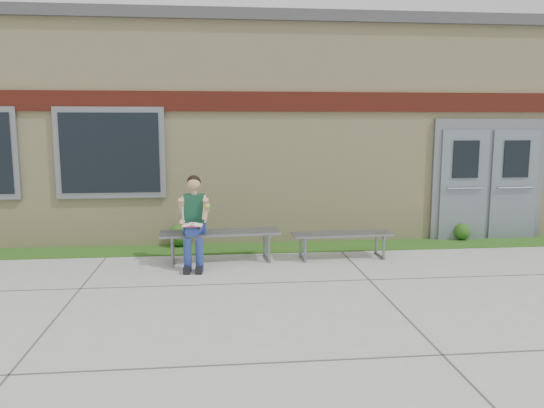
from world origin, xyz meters
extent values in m
plane|color=#9E9E99|center=(0.00, 0.00, 0.00)|extent=(80.00, 80.00, 0.00)
cube|color=#284F15|center=(0.00, 2.60, 0.01)|extent=(16.00, 0.80, 0.02)
cube|color=beige|center=(0.00, 6.00, 2.00)|extent=(16.00, 6.00, 4.00)
cube|color=#3F3F42|center=(0.00, 6.00, 4.10)|extent=(16.20, 6.20, 0.20)
cube|color=maroon|center=(0.00, 2.97, 2.60)|extent=(16.00, 0.06, 0.35)
cube|color=slate|center=(-3.00, 2.96, 1.70)|extent=(1.90, 0.08, 1.60)
cube|color=black|center=(-3.00, 2.92, 1.70)|extent=(1.70, 0.04, 1.40)
cube|color=slate|center=(4.00, 2.96, 1.15)|extent=(2.20, 0.08, 2.30)
cube|color=slate|center=(3.50, 2.91, 1.05)|extent=(0.92, 0.06, 2.10)
cube|color=slate|center=(4.50, 2.91, 1.05)|extent=(0.92, 0.06, 2.10)
cube|color=slate|center=(-1.10, 1.77, 0.48)|extent=(1.93, 0.65, 0.04)
cube|color=slate|center=(-1.86, 1.77, 0.22)|extent=(0.08, 0.53, 0.43)
cube|color=slate|center=(-0.34, 1.77, 0.22)|extent=(0.08, 0.53, 0.43)
cube|color=slate|center=(0.90, 1.77, 0.41)|extent=(1.66, 0.52, 0.03)
cube|color=slate|center=(0.24, 1.77, 0.19)|extent=(0.06, 0.46, 0.37)
cube|color=slate|center=(1.55, 1.77, 0.19)|extent=(0.06, 0.46, 0.37)
cube|color=navy|center=(-1.50, 1.71, 0.57)|extent=(0.35, 0.26, 0.16)
cube|color=#0F371B|center=(-1.50, 1.69, 0.88)|extent=(0.33, 0.22, 0.46)
sphere|color=tan|center=(-1.50, 1.68, 1.28)|extent=(0.22, 0.22, 0.21)
sphere|color=black|center=(-1.50, 1.70, 1.30)|extent=(0.23, 0.23, 0.22)
cylinder|color=navy|center=(-1.61, 1.46, 0.59)|extent=(0.17, 0.43, 0.15)
cylinder|color=navy|center=(-1.43, 1.45, 0.59)|extent=(0.17, 0.43, 0.15)
cylinder|color=navy|center=(-1.60, 1.22, 0.25)|extent=(0.12, 0.12, 0.50)
cylinder|color=navy|center=(-1.42, 1.21, 0.25)|extent=(0.12, 0.12, 0.50)
cube|color=black|center=(-1.60, 1.15, 0.05)|extent=(0.11, 0.26, 0.10)
cube|color=black|center=(-1.42, 1.14, 0.05)|extent=(0.11, 0.26, 0.10)
cylinder|color=tan|center=(-1.70, 1.64, 0.94)|extent=(0.10, 0.23, 0.26)
cylinder|color=tan|center=(-1.32, 1.62, 0.94)|extent=(0.10, 0.23, 0.26)
cube|color=white|center=(-1.52, 1.34, 0.69)|extent=(0.32, 0.24, 0.01)
cube|color=#D54F54|center=(-1.52, 1.34, 0.68)|extent=(0.32, 0.25, 0.01)
sphere|color=#93CE37|center=(-1.29, 1.48, 0.95)|extent=(0.08, 0.08, 0.08)
sphere|color=#284F15|center=(-1.83, 2.85, 0.22)|extent=(0.40, 0.40, 0.40)
sphere|color=#284F15|center=(3.50, 2.85, 0.18)|extent=(0.32, 0.32, 0.32)
camera|label=1|loc=(-1.13, -6.62, 2.20)|focal=35.00mm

